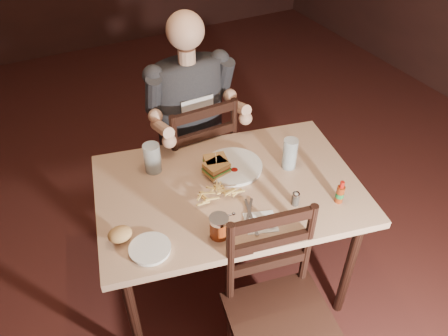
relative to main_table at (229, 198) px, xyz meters
name	(u,v)px	position (x,y,z in m)	size (l,w,h in m)	color
room_shell	(194,55)	(-0.08, 0.18, 0.71)	(7.00, 7.00, 7.00)	black
main_table	(229,198)	(0.00, 0.00, 0.00)	(1.42, 1.08, 0.77)	tan
chair_far	(192,159)	(0.06, 0.61, -0.20)	(0.45, 0.50, 0.98)	black
chair_near	(283,325)	(-0.05, -0.61, -0.22)	(0.44, 0.48, 0.96)	black
diner	(192,96)	(0.06, 0.56, 0.27)	(0.53, 0.42, 0.92)	#292A2E
dinner_plate	(233,167)	(0.08, 0.11, 0.08)	(0.29, 0.29, 0.02)	white
sandwich_left	(216,160)	(0.00, 0.14, 0.14)	(0.11, 0.09, 0.10)	#C48D45
sandwich_right	(216,165)	(-0.02, 0.10, 0.14)	(0.11, 0.09, 0.10)	#C48D45
fries_pile	(218,191)	(-0.08, -0.04, 0.11)	(0.25, 0.18, 0.04)	#F2CC71
ketchup_dollop	(234,170)	(0.07, 0.08, 0.10)	(0.04, 0.04, 0.01)	maroon
glass_left	(152,158)	(-0.28, 0.28, 0.15)	(0.09, 0.09, 0.16)	silver
glass_right	(290,154)	(0.35, 0.00, 0.16)	(0.07, 0.07, 0.17)	silver
hot_sauce	(340,192)	(0.41, -0.33, 0.14)	(0.04, 0.04, 0.12)	maroon
salt_shaker	(271,222)	(0.05, -0.32, 0.10)	(0.03, 0.03, 0.06)	white
pepper_shaker	(296,199)	(0.22, -0.25, 0.11)	(0.04, 0.04, 0.07)	#38332D
syrup_dispenser	(219,227)	(-0.18, -0.26, 0.13)	(0.08, 0.08, 0.11)	maroon
napkin	(261,222)	(0.02, -0.28, 0.08)	(0.14, 0.13, 0.00)	white
knife	(251,217)	(-0.01, -0.23, 0.08)	(0.01, 0.23, 0.01)	silver
fork	(249,211)	(0.00, -0.20, 0.08)	(0.01, 0.17, 0.01)	silver
side_plate	(150,249)	(-0.48, -0.21, 0.08)	(0.17, 0.17, 0.01)	white
bread_roll	(120,234)	(-0.57, -0.10, 0.12)	(0.10, 0.09, 0.06)	tan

